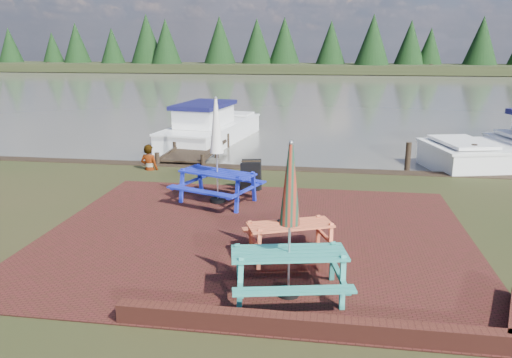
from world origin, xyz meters
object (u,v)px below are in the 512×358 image
Objects in this scene: picnic_table_red at (290,219)px; person at (148,145)px; picnic_table_teal at (289,245)px; picnic_table_blue at (217,167)px; jetty at (210,139)px; boat_jetty at (210,129)px; chalkboard at (251,176)px.

picnic_table_red is 1.34× the size of person.
picnic_table_blue is (-2.24, 4.67, 0.05)m from picnic_table_teal.
jetty is 0.83m from boat_jetty.
picnic_table_teal is 9.30m from person.
boat_jetty reaches higher than chalkboard.
person is (-3.66, 1.92, 0.38)m from chalkboard.
picnic_table_blue is at bearing -134.07° from chalkboard.
jetty is at bearing 125.87° from picnic_table_blue.
person is at bearing 139.84° from chalkboard.
picnic_table_teal is 1.54m from picnic_table_red.
person is at bearing -87.30° from boat_jetty.
picnic_table_red is at bearing -69.02° from jetty.
boat_jetty is at bearing 98.90° from chalkboard.
picnic_table_red is at bearing 82.16° from picnic_table_teal.
picnic_table_teal reaches higher than boat_jetty.
picnic_table_red reaches higher than person.
jetty is at bearing 99.86° from chalkboard.
picnic_table_red is at bearing -83.76° from chalkboard.
boat_jetty is (-2.34, 8.86, -0.55)m from picnic_table_blue.
picnic_table_red is 12.81m from boat_jetty.
picnic_table_red reaches higher than jetty.
picnic_table_teal reaches higher than picnic_table_red.
chalkboard is at bearing 79.23° from picnic_table_blue.
person is (-0.79, -5.06, 0.71)m from jetty.
chalkboard is 0.10× the size of jetty.
chalkboard is (-1.55, 5.79, -0.44)m from picnic_table_teal.
picnic_table_teal is at bearing -43.57° from picnic_table_blue.
person is (-2.97, 3.04, -0.11)m from picnic_table_blue.
picnic_table_blue reaches higher than boat_jetty.
boat_jetty is at bearing 96.87° from picnic_table_teal.
picnic_table_teal is at bearing -87.51° from chalkboard.
boat_jetty is (-0.16, 0.77, 0.27)m from jetty.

